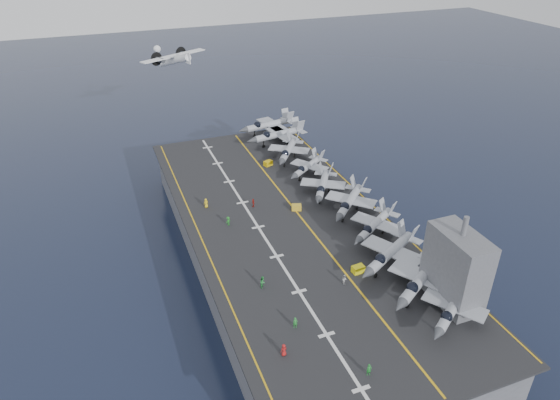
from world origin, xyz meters
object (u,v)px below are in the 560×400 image
object	(u,v)px
island_superstructure	(457,260)
tow_cart_a	(358,269)
transport_plane	(174,60)
fighter_jet_0	(453,306)

from	to	relation	value
island_superstructure	tow_cart_a	xyz separation A→B (m)	(-9.91, 11.03, -6.89)
island_superstructure	tow_cart_a	bearing A→B (deg)	131.93
island_superstructure	transport_plane	distance (m)	93.14
tow_cart_a	transport_plane	world-z (taller)	transport_plane
island_superstructure	fighter_jet_0	distance (m)	6.77
fighter_jet_0	tow_cart_a	xyz separation A→B (m)	(-7.39, 14.70, -1.80)
island_superstructure	fighter_jet_0	bearing A→B (deg)	-124.46
island_superstructure	tow_cart_a	world-z (taller)	island_superstructure
transport_plane	fighter_jet_0	bearing A→B (deg)	-76.99
fighter_jet_0	tow_cart_a	world-z (taller)	fighter_jet_0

